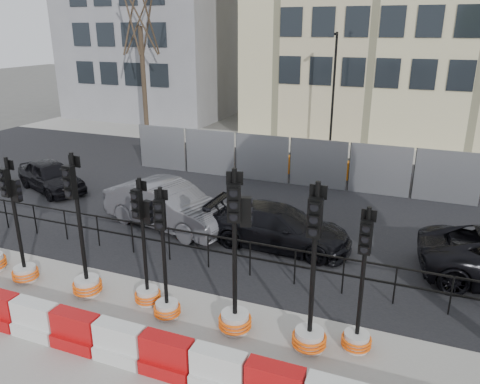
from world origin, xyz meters
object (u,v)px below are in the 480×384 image
at_px(car_a, 51,176).
at_px(car_c, 279,227).
at_px(traffic_signal_d, 146,275).
at_px(traffic_signal_h, 358,322).

relative_size(car_a, car_c, 0.90).
height_order(traffic_signal_d, car_a, traffic_signal_d).
relative_size(traffic_signal_d, traffic_signal_h, 1.01).
bearing_deg(traffic_signal_h, car_a, 158.15).
height_order(traffic_signal_h, car_c, traffic_signal_h).
xyz_separation_m(traffic_signal_d, traffic_signal_h, (4.82, 0.11, -0.10)).
relative_size(traffic_signal_h, car_a, 0.79).
distance_m(traffic_signal_d, car_c, 4.53).
bearing_deg(traffic_signal_d, traffic_signal_h, 9.45).
height_order(traffic_signal_d, traffic_signal_h, traffic_signal_d).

